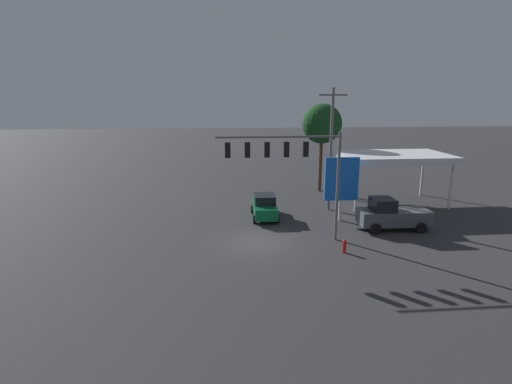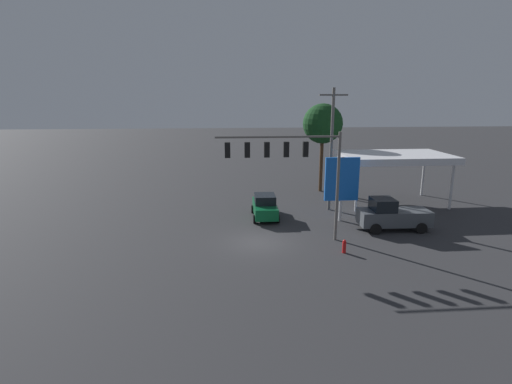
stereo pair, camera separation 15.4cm
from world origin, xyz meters
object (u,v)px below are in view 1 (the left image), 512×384
(traffic_signal_assembly, at_px, (288,158))
(fire_hydrant, at_px, (344,246))
(price_sign, at_px, (341,180))
(sedan_far, at_px, (265,206))
(street_tree, at_px, (322,124))
(utility_pole, at_px, (331,147))
(pickup_parked, at_px, (392,215))

(traffic_signal_assembly, height_order, fire_hydrant, traffic_signal_assembly)
(price_sign, bearing_deg, sedan_far, -12.48)
(sedan_far, bearing_deg, street_tree, 143.68)
(traffic_signal_assembly, bearing_deg, street_tree, -112.21)
(sedan_far, relative_size, street_tree, 0.49)
(utility_pole, bearing_deg, price_sign, 91.22)
(price_sign, xyz_separation_m, pickup_parked, (-3.18, 2.46, -2.19))
(traffic_signal_assembly, xyz_separation_m, street_tree, (-5.88, -14.40, 1.20))
(utility_pole, distance_m, sedan_far, 7.65)
(fire_hydrant, bearing_deg, traffic_signal_assembly, -35.87)
(traffic_signal_assembly, height_order, street_tree, street_tree)
(utility_pole, distance_m, pickup_parked, 7.86)
(price_sign, height_order, street_tree, street_tree)
(price_sign, bearing_deg, pickup_parked, 142.36)
(fire_hydrant, bearing_deg, pickup_parked, -139.17)
(traffic_signal_assembly, distance_m, utility_pole, 8.94)
(street_tree, bearing_deg, pickup_parked, 100.43)
(traffic_signal_assembly, distance_m, pickup_parked, 9.60)
(street_tree, bearing_deg, utility_pole, 82.39)
(price_sign, relative_size, fire_hydrant, 5.81)
(utility_pole, bearing_deg, sedan_far, 17.91)
(price_sign, bearing_deg, fire_hydrant, 75.85)
(street_tree, distance_m, fire_hydrant, 18.22)
(price_sign, height_order, sedan_far, price_sign)
(traffic_signal_assembly, distance_m, street_tree, 15.60)
(traffic_signal_assembly, relative_size, street_tree, 0.92)
(price_sign, distance_m, pickup_parked, 4.58)
(street_tree, bearing_deg, price_sign, 85.15)
(utility_pole, relative_size, sedan_far, 2.35)
(fire_hydrant, bearing_deg, sedan_far, -61.96)
(pickup_parked, xyz_separation_m, street_tree, (2.32, -12.62, 5.86))
(traffic_signal_assembly, bearing_deg, sedan_far, -80.75)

